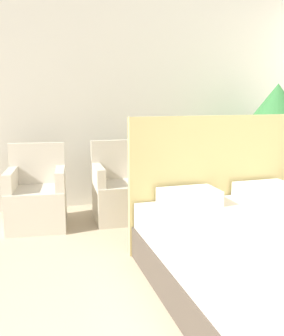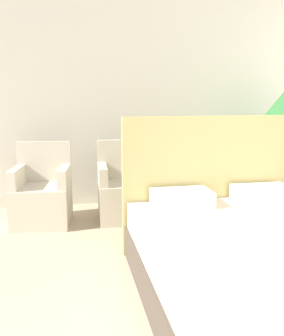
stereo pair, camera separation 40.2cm
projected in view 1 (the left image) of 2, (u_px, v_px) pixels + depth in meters
name	position (u px, v px, depth m)	size (l,w,h in m)	color
wall_back	(128.00, 99.00, 5.15)	(10.00, 0.06, 2.90)	silver
bed	(277.00, 258.00, 2.83)	(1.79, 2.19, 1.31)	#4C4238
armchair_near_window_left	(37.00, 201.00, 4.29)	(0.71, 0.67, 0.95)	beige
armchair_near_window_right	(121.00, 195.00, 4.57)	(0.67, 0.63, 0.95)	beige
potted_palm	(276.00, 123.00, 4.90)	(1.38, 1.38, 1.66)	brown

